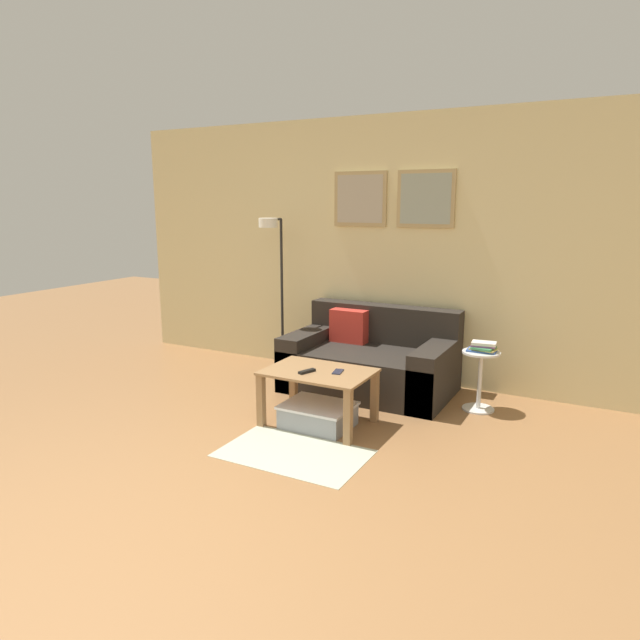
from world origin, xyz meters
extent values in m
plane|color=olive|center=(0.00, 0.00, 0.00)|extent=(16.00, 16.00, 0.00)
cube|color=beige|center=(0.00, 3.46, 1.27)|extent=(5.60, 0.06, 2.55)
cube|color=tan|center=(-0.10, 3.42, 1.77)|extent=(0.55, 0.02, 0.53)
cube|color=#ADA38E|center=(-0.10, 3.41, 1.77)|extent=(0.48, 0.01, 0.46)
cube|color=tan|center=(0.56, 3.42, 1.77)|extent=(0.55, 0.02, 0.53)
cube|color=#939E8E|center=(0.56, 3.41, 1.77)|extent=(0.48, 0.01, 0.46)
cube|color=#B2B79E|center=(0.30, 1.43, 0.00)|extent=(1.02, 0.64, 0.01)
cube|color=#28231E|center=(0.23, 2.94, 0.20)|extent=(1.51, 0.91, 0.39)
cube|color=#28231E|center=(0.23, 3.29, 0.58)|extent=(1.51, 0.20, 0.36)
cube|color=#28231E|center=(-0.40, 2.94, 0.26)|extent=(0.24, 0.91, 0.51)
cube|color=#28231E|center=(0.86, 2.94, 0.26)|extent=(0.24, 0.91, 0.51)
cube|color=red|center=(-0.07, 3.12, 0.55)|extent=(0.36, 0.14, 0.32)
cube|color=#997047|center=(0.20, 2.00, 0.43)|extent=(0.83, 0.57, 0.02)
cube|color=#997047|center=(-0.18, 1.75, 0.21)|extent=(0.06, 0.06, 0.42)
cube|color=#997047|center=(0.58, 1.75, 0.21)|extent=(0.06, 0.06, 0.42)
cube|color=#997047|center=(-0.18, 2.24, 0.21)|extent=(0.06, 0.06, 0.42)
cube|color=#997047|center=(0.58, 2.24, 0.21)|extent=(0.06, 0.06, 0.42)
cube|color=gray|center=(0.22, 1.95, 0.08)|extent=(0.52, 0.40, 0.16)
cube|color=silver|center=(0.22, 1.95, 0.17)|extent=(0.54, 0.43, 0.02)
cylinder|color=black|center=(-0.86, 3.18, 0.01)|extent=(0.20, 0.20, 0.02)
cylinder|color=black|center=(-0.86, 3.18, 0.79)|extent=(0.03, 0.03, 1.55)
cylinder|color=black|center=(-0.86, 3.06, 1.57)|extent=(0.02, 0.24, 0.02)
cylinder|color=white|center=(-0.86, 2.94, 1.54)|extent=(0.18, 0.18, 0.09)
cylinder|color=silver|center=(1.25, 2.92, 0.01)|extent=(0.27, 0.27, 0.01)
cylinder|color=silver|center=(1.25, 2.92, 0.26)|extent=(0.04, 0.04, 0.48)
cylinder|color=silver|center=(1.25, 2.92, 0.50)|extent=(0.32, 0.32, 0.02)
cube|color=#335199|center=(1.25, 2.92, 0.52)|extent=(0.25, 0.17, 0.01)
cube|color=#D8C666|center=(1.27, 2.93, 0.53)|extent=(0.22, 0.16, 0.01)
cube|color=#387F4C|center=(1.27, 2.92, 0.55)|extent=(0.19, 0.19, 0.02)
cube|color=#8C4C93|center=(1.26, 2.93, 0.56)|extent=(0.21, 0.15, 0.02)
cube|color=silver|center=(1.27, 2.93, 0.58)|extent=(0.21, 0.15, 0.02)
cube|color=black|center=(0.14, 1.91, 0.45)|extent=(0.09, 0.15, 0.02)
cube|color=#1E2338|center=(0.35, 2.03, 0.45)|extent=(0.09, 0.15, 0.01)
camera|label=1|loc=(2.23, -1.79, 1.74)|focal=32.00mm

